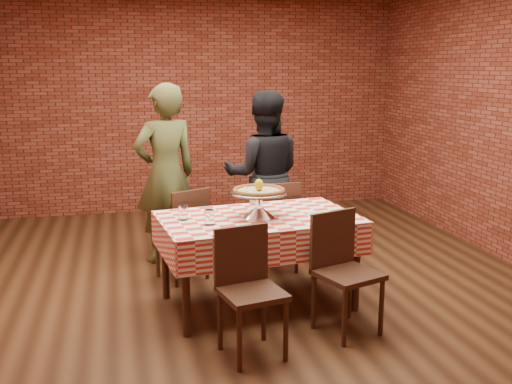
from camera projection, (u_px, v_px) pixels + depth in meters
ground at (243, 285)px, 5.36m from camera, size 6.00×6.00×0.00m
back_wall at (196, 104)px, 7.91m from camera, size 5.50×0.00×5.50m
table at (258, 261)px, 4.85m from camera, size 1.66×1.11×0.75m
tablecloth at (258, 232)px, 4.80m from camera, size 1.70×1.15×0.27m
pizza_stand at (259, 205)px, 4.72m from camera, size 0.50×0.50×0.21m
pizza at (259, 191)px, 4.70m from camera, size 0.45×0.45×0.03m
lemon at (259, 185)px, 4.69m from camera, size 0.08×0.08×0.09m
water_glass_left at (209, 217)px, 4.51m from camera, size 0.08×0.08×0.12m
water_glass_right at (183, 213)px, 4.65m from camera, size 0.08×0.08×0.12m
side_plate at (317, 214)px, 4.82m from camera, size 0.18×0.18×0.01m
sweetener_packet_a at (329, 216)px, 4.77m from camera, size 0.06×0.05×0.00m
sweetener_packet_b at (341, 214)px, 4.83m from camera, size 0.06×0.05×0.00m
condiment_caddy at (254, 199)px, 5.10m from camera, size 0.10×0.08×0.13m
chair_near_left at (252, 295)px, 3.97m from camera, size 0.47×0.47×0.88m
chair_near_right at (348, 275)px, 4.32m from camera, size 0.53×0.53×0.89m
chair_far_left at (181, 233)px, 5.45m from camera, size 0.52×0.52×0.87m
chair_far_right at (273, 225)px, 5.69m from camera, size 0.43×0.43×0.89m
diner_olive at (165, 174)px, 5.87m from camera, size 0.76×0.61×1.79m
diner_black at (263, 175)px, 6.05m from camera, size 0.94×0.80×1.71m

